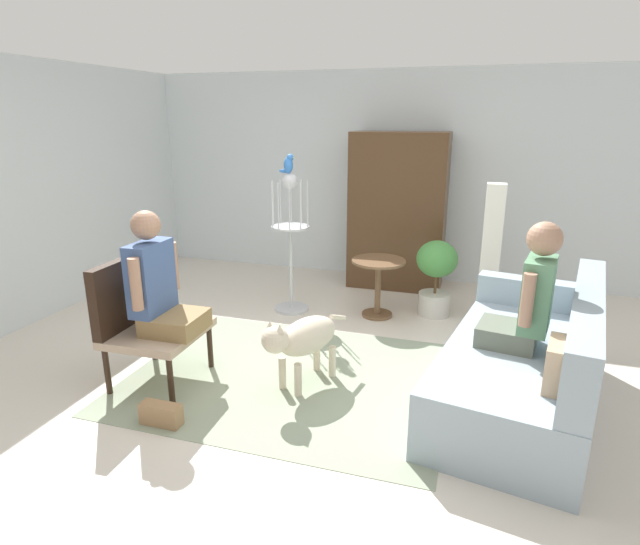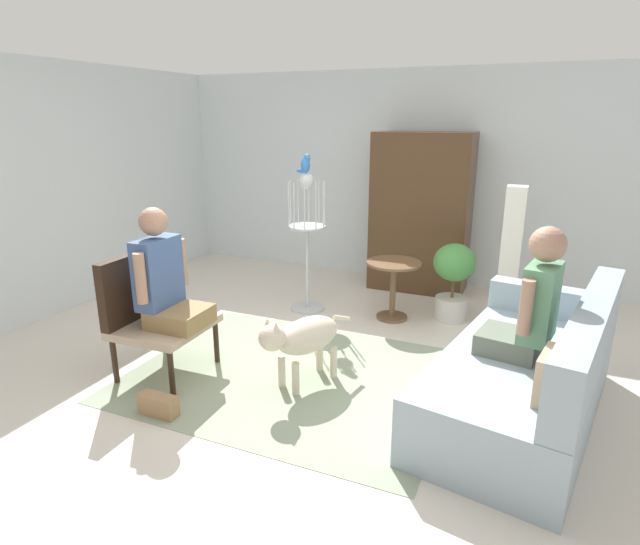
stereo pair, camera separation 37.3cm
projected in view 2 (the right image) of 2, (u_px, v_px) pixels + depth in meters
ground_plane at (315, 378)px, 4.07m from camera, size 7.29×7.29×0.00m
back_wall at (413, 178)px, 6.31m from camera, size 6.68×0.12×2.52m
left_wall at (43, 191)px, 5.14m from camera, size 0.12×6.43×2.52m
area_rug at (291, 375)px, 4.10m from camera, size 2.46×1.97×0.01m
couch at (529, 376)px, 3.46m from camera, size 1.27×2.09×0.88m
armchair at (149, 307)px, 4.06m from camera, size 0.65×0.71×0.96m
person_on_couch at (532, 305)px, 3.31m from camera, size 0.50×0.50×0.88m
person_on_armchair at (164, 279)px, 3.93m from camera, size 0.49×0.56×0.91m
round_end_table at (393, 281)px, 5.16m from camera, size 0.55×0.55×0.60m
dog at (303, 337)px, 3.87m from camera, size 0.47×0.83×0.60m
bird_cage_stand at (307, 242)px, 5.32m from camera, size 0.39×0.39×1.44m
parrot at (306, 164)px, 5.09m from camera, size 0.17×0.10×0.19m
potted_plant at (454, 276)px, 5.12m from camera, size 0.41×0.41×0.79m
column_lamp at (510, 260)px, 4.88m from camera, size 0.20×0.20×1.37m
armoire_cabinet at (421, 213)px, 5.97m from camera, size 1.10×0.56×1.82m
handbag at (158, 405)px, 3.54m from camera, size 0.28×0.10×0.15m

